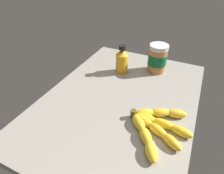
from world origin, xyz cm
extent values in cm
cube|color=gray|center=(0.00, 0.00, -1.61)|extent=(81.36, 57.65, 3.22)
ellipsoid|color=yellow|center=(11.29, 11.49, 1.65)|extent=(7.47, 7.36, 3.30)
ellipsoid|color=yellow|center=(15.67, 15.20, 1.65)|extent=(7.73, 6.95, 3.30)
ellipsoid|color=yellow|center=(20.46, 18.35, 1.65)|extent=(7.87, 6.44, 3.30)
ellipsoid|color=yellow|center=(9.51, 12.61, 1.51)|extent=(5.12, 7.76, 3.01)
ellipsoid|color=yellow|center=(11.63, 17.94, 1.51)|extent=(5.77, 7.78, 3.01)
ellipsoid|color=yellow|center=(14.37, 22.98, 1.51)|extent=(6.35, 7.69, 3.01)
ellipsoid|color=yellow|center=(7.95, 12.96, 1.46)|extent=(3.22, 7.62, 2.91)
ellipsoid|color=yellow|center=(8.08, 18.95, 1.46)|extent=(3.51, 7.72, 2.91)
ellipsoid|color=yellow|center=(8.93, 24.89, 1.46)|extent=(4.37, 7.94, 2.91)
ellipsoid|color=yellow|center=(5.88, 12.06, 1.55)|extent=(6.28, 7.47, 3.11)
ellipsoid|color=yellow|center=(3.32, 16.89, 1.55)|extent=(5.61, 7.53, 3.11)
ellipsoid|color=yellow|center=(1.48, 22.05, 1.55)|extent=(4.83, 7.44, 3.11)
cylinder|color=brown|center=(8.14, 8.46, 1.80)|extent=(2.00, 2.00, 3.00)
cylinder|color=#B27238|center=(-26.59, 7.38, 5.79)|extent=(8.50, 8.50, 11.58)
cylinder|color=#0F592D|center=(-26.59, 7.38, 6.37)|extent=(8.67, 8.67, 5.21)
cylinder|color=silver|center=(-26.59, 7.38, 12.50)|extent=(8.68, 8.68, 1.86)
cylinder|color=orange|center=(-18.55, -7.28, 4.57)|extent=(5.75, 5.75, 9.14)
cone|color=orange|center=(-18.55, -7.28, 10.40)|extent=(5.75, 5.75, 2.53)
cylinder|color=black|center=(-18.55, -7.28, 12.62)|extent=(3.20, 3.20, 1.92)
camera|label=1|loc=(54.88, 22.33, 48.26)|focal=30.51mm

